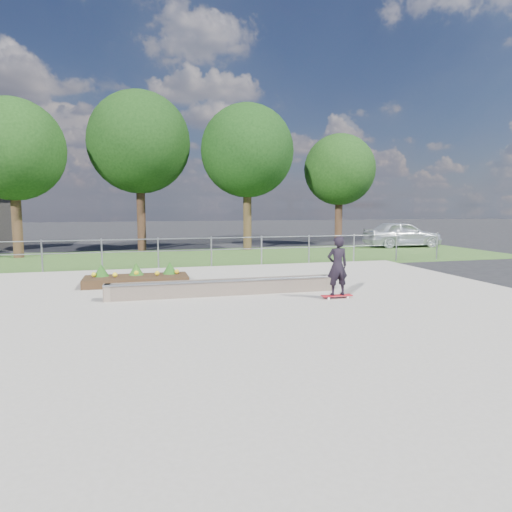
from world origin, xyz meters
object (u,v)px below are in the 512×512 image
(parked_car, at_px, (402,234))
(skateboarder, at_px, (337,266))
(grind_ledge, at_px, (224,287))
(planter_bed, at_px, (136,278))

(parked_car, bearing_deg, skateboarder, 145.57)
(grind_ledge, distance_m, parked_car, 17.09)
(grind_ledge, xyz_separation_m, skateboarder, (2.69, -1.17, 0.61))
(grind_ledge, distance_m, skateboarder, 2.99)
(skateboarder, bearing_deg, parked_car, 52.09)
(grind_ledge, bearing_deg, parked_car, 42.54)
(planter_bed, distance_m, skateboarder, 6.01)
(grind_ledge, relative_size, planter_bed, 2.00)
(planter_bed, bearing_deg, skateboarder, -34.94)
(grind_ledge, xyz_separation_m, planter_bed, (-2.21, 2.25, -0.02))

